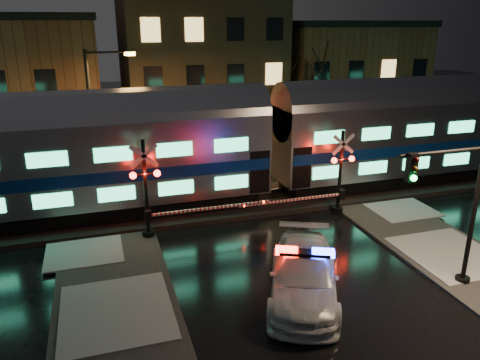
{
  "coord_description": "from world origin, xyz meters",
  "views": [
    {
      "loc": [
        -6.56,
        -16.45,
        8.98
      ],
      "look_at": [
        -0.61,
        2.5,
        2.2
      ],
      "focal_mm": 35.0,
      "sensor_mm": 36.0,
      "label": 1
    }
  ],
  "objects_px": {
    "police_car": "(304,275)",
    "crossing_signal_left": "(155,199)",
    "crossing_signal_right": "(334,181)",
    "streetlight": "(96,113)",
    "traffic_light": "(455,213)"
  },
  "relations": [
    {
      "from": "crossing_signal_right",
      "to": "traffic_light",
      "type": "height_order",
      "value": "traffic_light"
    },
    {
      "from": "police_car",
      "to": "crossing_signal_left",
      "type": "distance_m",
      "value": 7.44
    },
    {
      "from": "crossing_signal_right",
      "to": "traffic_light",
      "type": "xyz_separation_m",
      "value": [
        0.6,
        -7.13,
        1.17
      ]
    },
    {
      "from": "traffic_light",
      "to": "police_car",
      "type": "bearing_deg",
      "value": 166.07
    },
    {
      "from": "crossing_signal_right",
      "to": "crossing_signal_left",
      "type": "distance_m",
      "value": 8.49
    },
    {
      "from": "streetlight",
      "to": "traffic_light",
      "type": "bearing_deg",
      "value": -51.25
    },
    {
      "from": "police_car",
      "to": "traffic_light",
      "type": "relative_size",
      "value": 1.11
    },
    {
      "from": "streetlight",
      "to": "crossing_signal_left",
      "type": "bearing_deg",
      "value": -73.3
    },
    {
      "from": "crossing_signal_right",
      "to": "streetlight",
      "type": "distance_m",
      "value": 12.74
    },
    {
      "from": "police_car",
      "to": "crossing_signal_right",
      "type": "xyz_separation_m",
      "value": [
        4.35,
        6.1,
        0.9
      ]
    },
    {
      "from": "police_car",
      "to": "traffic_light",
      "type": "xyz_separation_m",
      "value": [
        4.95,
        -1.03,
        2.07
      ]
    },
    {
      "from": "crossing_signal_left",
      "to": "police_car",
      "type": "bearing_deg",
      "value": -55.89
    },
    {
      "from": "police_car",
      "to": "crossing_signal_right",
      "type": "distance_m",
      "value": 7.55
    },
    {
      "from": "crossing_signal_right",
      "to": "traffic_light",
      "type": "distance_m",
      "value": 7.25
    },
    {
      "from": "crossing_signal_left",
      "to": "traffic_light",
      "type": "xyz_separation_m",
      "value": [
        9.09,
        -7.14,
        1.06
      ]
    }
  ]
}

